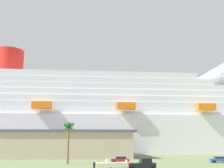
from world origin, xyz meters
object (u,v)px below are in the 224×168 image
object	(u,v)px
pickup_truck	(142,164)
parked_car_blue_suv	(220,159)
parked_car_red_hatchback	(120,159)
small_boat_on_trailer	(115,165)
cruise_ship	(91,121)
palm_tree	(69,130)

from	to	relation	value
pickup_truck	parked_car_blue_suv	xyz separation A→B (m)	(22.93, 18.41, -0.21)
parked_car_blue_suv	parked_car_red_hatchback	world-z (taller)	same
small_boat_on_trailer	parked_car_red_hatchback	xyz separation A→B (m)	(2.20, 19.47, -0.13)
cruise_ship	parked_car_blue_suv	world-z (taller)	cruise_ship
parked_car_red_hatchback	palm_tree	bearing A→B (deg)	-164.67
cruise_ship	parked_car_red_hatchback	xyz separation A→B (m)	(10.16, -62.45, -14.40)
palm_tree	parked_car_red_hatchback	bearing A→B (deg)	15.33
small_boat_on_trailer	parked_car_blue_suv	xyz separation A→B (m)	(28.02, 19.17, -0.12)
parked_car_red_hatchback	small_boat_on_trailer	bearing A→B (deg)	-96.46
cruise_ship	palm_tree	bearing A→B (deg)	-92.45
parked_car_red_hatchback	parked_car_blue_suv	bearing A→B (deg)	-0.66
small_boat_on_trailer	palm_tree	xyz separation A→B (m)	(-10.78, 15.91, 7.23)
pickup_truck	small_boat_on_trailer	size ratio (longest dim) A/B	0.69
cruise_ship	parked_car_blue_suv	xyz separation A→B (m)	(35.98, -62.75, -14.39)
pickup_truck	small_boat_on_trailer	bearing A→B (deg)	-171.53
pickup_truck	parked_car_red_hatchback	size ratio (longest dim) A/B	1.24
parked_car_blue_suv	pickup_truck	bearing A→B (deg)	-141.23
pickup_truck	parked_car_blue_suv	distance (m)	29.41
pickup_truck	palm_tree	distance (m)	23.08
palm_tree	parked_car_red_hatchback	size ratio (longest dim) A/B	2.13
pickup_truck	parked_car_red_hatchback	distance (m)	18.93
small_boat_on_trailer	palm_tree	distance (m)	20.54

